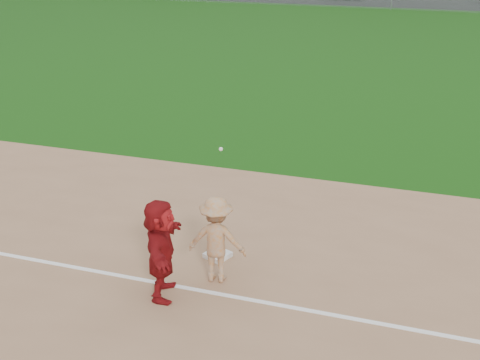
% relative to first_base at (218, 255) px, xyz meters
% --- Properties ---
extents(ground, '(160.00, 160.00, 0.00)m').
position_rel_first_base_xyz_m(ground, '(0.13, -0.44, -0.07)').
color(ground, '#15480D').
rests_on(ground, ground).
extents(foul_line, '(60.00, 0.10, 0.01)m').
position_rel_first_base_xyz_m(foul_line, '(0.13, -1.24, -0.04)').
color(foul_line, white).
rests_on(foul_line, infield_dirt).
extents(parking_asphalt, '(120.00, 10.00, 0.01)m').
position_rel_first_base_xyz_m(parking_asphalt, '(0.13, 45.56, -0.06)').
color(parking_asphalt, black).
rests_on(parking_asphalt, ground).
extents(first_base, '(0.57, 0.57, 0.10)m').
position_rel_first_base_xyz_m(first_base, '(0.00, 0.00, 0.00)').
color(first_base, white).
rests_on(first_base, infield_dirt).
extents(base_runner, '(1.04, 1.84, 1.89)m').
position_rel_first_base_xyz_m(base_runner, '(-0.49, -1.55, 0.90)').
color(base_runner, maroon).
rests_on(base_runner, infield_dirt).
extents(first_base_play, '(1.16, 0.75, 2.61)m').
position_rel_first_base_xyz_m(first_base_play, '(0.27, -0.77, 0.80)').
color(first_base_play, '#9C9C9E').
rests_on(first_base_play, infield_dirt).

